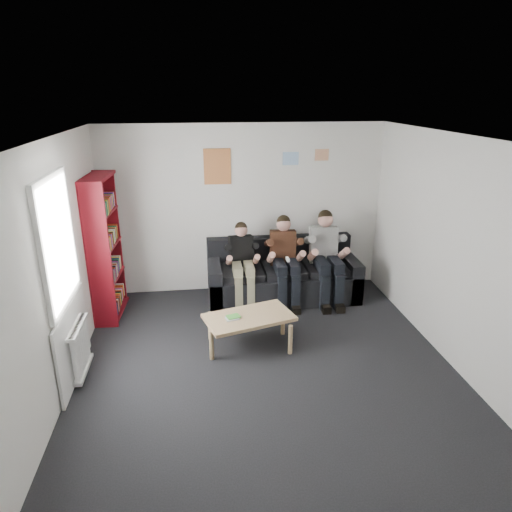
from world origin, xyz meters
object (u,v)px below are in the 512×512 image
Objects in this scene: person_middle at (285,261)px; person_left at (243,265)px; sofa at (282,277)px; coffee_table at (249,319)px; person_right at (327,258)px; bookshelf at (106,248)px.

person_left is at bearing -174.33° from person_middle.
person_left is (-0.66, -0.20, 0.33)m from sofa.
coffee_table is (-0.71, -1.48, 0.06)m from sofa.
coffee_table is at bearing -113.21° from person_middle.
person_right reaches higher than person_middle.
bookshelf is 1.88× the size of coffee_table.
bookshelf is 1.52× the size of person_middle.
person_middle is at bearing -172.07° from person_right.
person_right is (3.29, 0.04, -0.33)m from bookshelf.
coffee_table is at bearing -115.77° from sofa.
bookshelf is 2.66m from person_middle.
bookshelf reaches higher than sofa.
sofa is 1.85× the size of person_left.
person_left is (0.05, 1.27, 0.27)m from coffee_table.
sofa is 2.74m from bookshelf.
coffee_table is 0.81× the size of person_middle.
person_left is (1.98, 0.05, -0.38)m from bookshelf.
person_right is at bearing -17.81° from sofa.
person_right is at bearing 5.88° from person_middle.
person_middle is 0.66m from person_right.
sofa is 0.79m from person_right.
person_left is 0.94× the size of person_middle.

